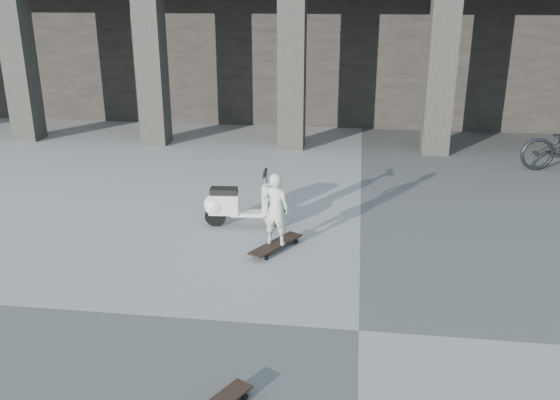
# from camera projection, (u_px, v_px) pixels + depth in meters

# --- Properties ---
(ground) EXTENTS (90.00, 90.00, 0.00)m
(ground) POSITION_uv_depth(u_px,v_px,m) (359.00, 331.00, 7.05)
(ground) COLOR #4B4B48
(ground) RESTS_ON ground
(colonnade) EXTENTS (28.00, 8.82, 6.00)m
(colonnade) POSITION_uv_depth(u_px,v_px,m) (366.00, 16.00, 18.89)
(colonnade) COLOR black
(colonnade) RESTS_ON ground
(longboard) EXTENTS (0.76, 1.07, 0.11)m
(longboard) POSITION_uv_depth(u_px,v_px,m) (276.00, 245.00, 9.20)
(longboard) COLOR black
(longboard) RESTS_ON ground
(child) EXTENTS (0.46, 0.34, 1.14)m
(child) POSITION_uv_depth(u_px,v_px,m) (276.00, 209.00, 9.00)
(child) COLOR beige
(child) RESTS_ON longboard
(scooter) EXTENTS (1.41, 0.49, 0.98)m
(scooter) POSITION_uv_depth(u_px,v_px,m) (231.00, 205.00, 10.04)
(scooter) COLOR black
(scooter) RESTS_ON ground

